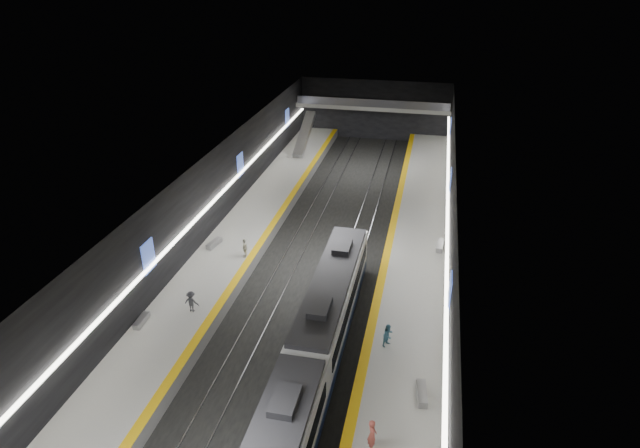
% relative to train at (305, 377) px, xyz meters
% --- Properties ---
extents(ground, '(70.00, 70.00, 0.00)m').
position_rel_train_xyz_m(ground, '(-2.50, 14.53, -2.20)').
color(ground, black).
rests_on(ground, ground).
extents(ceiling, '(20.00, 70.00, 0.04)m').
position_rel_train_xyz_m(ceiling, '(-2.50, 14.53, 5.80)').
color(ceiling, beige).
rests_on(ceiling, wall_left).
extents(wall_left, '(0.04, 70.00, 8.00)m').
position_rel_train_xyz_m(wall_left, '(-12.50, 14.53, 1.80)').
color(wall_left, black).
rests_on(wall_left, ground).
extents(wall_right, '(0.04, 70.00, 8.00)m').
position_rel_train_xyz_m(wall_right, '(7.50, 14.53, 1.80)').
color(wall_right, black).
rests_on(wall_right, ground).
extents(wall_back, '(20.00, 0.04, 8.00)m').
position_rel_train_xyz_m(wall_back, '(-2.50, 49.53, 1.80)').
color(wall_back, black).
rests_on(wall_back, ground).
extents(platform_left, '(5.00, 70.00, 1.00)m').
position_rel_train_xyz_m(platform_left, '(-10.00, 14.53, -1.70)').
color(platform_left, slate).
rests_on(platform_left, ground).
extents(tile_surface_left, '(5.00, 70.00, 0.02)m').
position_rel_train_xyz_m(tile_surface_left, '(-10.00, 14.53, -1.19)').
color(tile_surface_left, '#B3B3AD').
rests_on(tile_surface_left, platform_left).
extents(tactile_strip_left, '(0.60, 70.00, 0.02)m').
position_rel_train_xyz_m(tactile_strip_left, '(-7.80, 14.53, -1.18)').
color(tactile_strip_left, '#F0B50C').
rests_on(tactile_strip_left, platform_left).
extents(platform_right, '(5.00, 70.00, 1.00)m').
position_rel_train_xyz_m(platform_right, '(5.00, 14.53, -1.70)').
color(platform_right, slate).
rests_on(platform_right, ground).
extents(tile_surface_right, '(5.00, 70.00, 0.02)m').
position_rel_train_xyz_m(tile_surface_right, '(5.00, 14.53, -1.19)').
color(tile_surface_right, '#B3B3AD').
rests_on(tile_surface_right, platform_right).
extents(tactile_strip_right, '(0.60, 70.00, 0.02)m').
position_rel_train_xyz_m(tactile_strip_right, '(2.80, 14.53, -1.18)').
color(tactile_strip_right, '#F0B50C').
rests_on(tactile_strip_right, platform_right).
extents(rails, '(6.52, 70.00, 0.12)m').
position_rel_train_xyz_m(rails, '(-2.50, 14.53, -2.14)').
color(rails, gray).
rests_on(rails, ground).
extents(train, '(2.69, 30.04, 3.60)m').
position_rel_train_xyz_m(train, '(0.00, 0.00, 0.00)').
color(train, black).
rests_on(train, ground).
extents(ad_posters, '(19.94, 53.50, 2.20)m').
position_rel_train_xyz_m(ad_posters, '(-2.50, 15.53, 2.30)').
color(ad_posters, '#4665D3').
rests_on(ad_posters, wall_left).
extents(cove_light_left, '(0.25, 68.60, 0.12)m').
position_rel_train_xyz_m(cove_light_left, '(-12.30, 14.53, 1.60)').
color(cove_light_left, white).
rests_on(cove_light_left, wall_left).
extents(cove_light_right, '(0.25, 68.60, 0.12)m').
position_rel_train_xyz_m(cove_light_right, '(7.30, 14.53, 1.60)').
color(cove_light_right, white).
rests_on(cove_light_right, wall_right).
extents(mezzanine_bridge, '(20.00, 3.00, 1.50)m').
position_rel_train_xyz_m(mezzanine_bridge, '(-2.50, 47.46, 2.84)').
color(mezzanine_bridge, gray).
rests_on(mezzanine_bridge, wall_left).
extents(escalator, '(1.20, 7.50, 3.92)m').
position_rel_train_xyz_m(escalator, '(-10.00, 40.53, 0.70)').
color(escalator, '#99999E').
rests_on(escalator, platform_left).
extents(bench_left_near, '(0.51, 1.62, 0.39)m').
position_rel_train_xyz_m(bench_left_near, '(-12.00, 3.86, -1.00)').
color(bench_left_near, '#99999E').
rests_on(bench_left_near, platform_left).
extents(bench_left_far, '(0.82, 1.80, 0.42)m').
position_rel_train_xyz_m(bench_left_far, '(-11.39, 14.72, -0.98)').
color(bench_left_far, '#99999E').
rests_on(bench_left_far, platform_left).
extents(bench_right_near, '(0.72, 1.88, 0.45)m').
position_rel_train_xyz_m(bench_right_near, '(6.29, 1.17, -0.97)').
color(bench_right_near, '#99999E').
rests_on(bench_right_near, platform_right).
extents(bench_right_far, '(0.63, 1.85, 0.44)m').
position_rel_train_xyz_m(bench_right_far, '(6.97, 18.30, -0.97)').
color(bench_right_far, '#99999E').
rests_on(bench_right_far, platform_right).
extents(passenger_right_a, '(0.63, 0.78, 1.85)m').
position_rel_train_xyz_m(passenger_right_a, '(4.05, -2.86, -0.27)').
color(passenger_right_a, '#C7564A').
rests_on(passenger_right_a, platform_right).
extents(passenger_right_b, '(0.89, 0.94, 1.53)m').
position_rel_train_xyz_m(passenger_right_b, '(4.02, 5.10, -0.43)').
color(passenger_right_b, teal).
rests_on(passenger_right_b, platform_right).
extents(passenger_left_a, '(0.49, 1.00, 1.64)m').
position_rel_train_xyz_m(passenger_left_a, '(-8.23, 13.52, -0.38)').
color(passenger_left_a, silver).
rests_on(passenger_left_a, platform_left).
extents(passenger_left_b, '(1.03, 0.62, 1.55)m').
position_rel_train_xyz_m(passenger_left_b, '(-9.29, 5.80, -0.42)').
color(passenger_left_b, '#43444B').
rests_on(passenger_left_b, platform_left).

